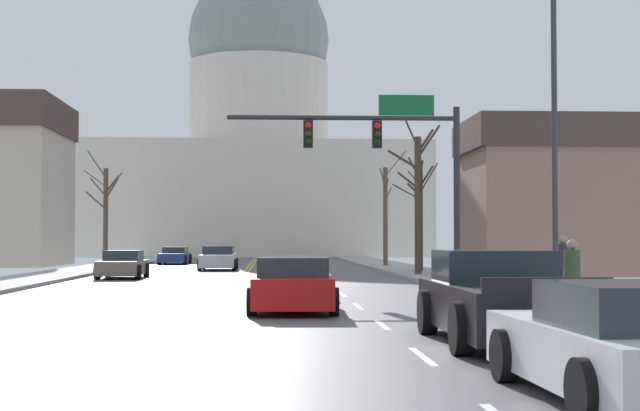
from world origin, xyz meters
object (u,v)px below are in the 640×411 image
street_lamp_right (543,101)px  sedan_oncoming_00 (123,265)px  sedan_oncoming_02 (175,256)px  sedan_near_00 (294,277)px  sedan_near_01 (293,286)px  pedestrian_00 (572,273)px  pedestrian_01 (563,264)px  sedan_near_03 (621,346)px  signal_gantry (391,150)px  pickup_truck_near_02 (501,301)px  sedan_oncoming_01 (218,259)px

street_lamp_right → sedan_oncoming_00: 23.78m
street_lamp_right → sedan_oncoming_02: (-13.15, 42.87, -4.54)m
sedan_near_00 → sedan_oncoming_00: size_ratio=1.01×
sedan_near_00 → sedan_oncoming_00: (-7.14, 13.37, 0.00)m
sedan_oncoming_00 → sedan_oncoming_02: (-0.05, 23.54, -0.01)m
sedan_near_01 → pedestrian_00: (5.81, -2.79, 0.40)m
sedan_oncoming_02 → pedestrian_01: 43.78m
sedan_oncoming_00 → pedestrian_01: size_ratio=2.51×
sedan_near_03 → pedestrian_01: size_ratio=2.71×
signal_gantry → pedestrian_00: size_ratio=5.03×
street_lamp_right → pickup_truck_near_02: (-2.82, -7.27, -4.40)m
sedan_near_01 → sedan_oncoming_01: 30.81m
sedan_oncoming_00 → signal_gantry: bearing=-43.7°
sedan_near_01 → sedan_oncoming_01: bearing=96.4°
sedan_near_00 → sedan_near_03: bearing=-81.0°
street_lamp_right → sedan_near_01: 7.59m
signal_gantry → street_lamp_right: bearing=-74.5°
sedan_near_00 → sedan_near_03: size_ratio=0.93×
sedan_near_00 → pedestrian_01: size_ratio=2.53×
pedestrian_01 → sedan_near_03: bearing=-104.8°
sedan_near_03 → sedan_oncoming_01: (-6.60, 43.31, 0.03)m
signal_gantry → sedan_oncoming_02: 35.46m
street_lamp_right → sedan_oncoming_01: bearing=107.5°
sedan_near_01 → sedan_oncoming_02: (-7.03, 43.23, -0.05)m
pedestrian_00 → pickup_truck_near_02: bearing=-121.4°
signal_gantry → pedestrian_01: signal_gantry is taller
street_lamp_right → sedan_oncoming_02: bearing=107.1°
signal_gantry → street_lamp_right: 9.65m
signal_gantry → sedan_near_03: bearing=-90.9°
signal_gantry → street_lamp_right: street_lamp_right is taller
street_lamp_right → sedan_oncoming_00: bearing=124.1°
pickup_truck_near_02 → sedan_oncoming_01: pickup_truck_near_02 is taller
sedan_oncoming_02 → signal_gantry: bearing=-72.5°
signal_gantry → pickup_truck_near_02: signal_gantry is taller
sedan_near_03 → sedan_oncoming_02: bearing=100.4°
street_lamp_right → pedestrian_01: street_lamp_right is taller
street_lamp_right → pedestrian_01: 4.36m
sedan_oncoming_02 → street_lamp_right: bearing=-72.9°
sedan_near_01 → pedestrian_01: size_ratio=2.55×
sedan_oncoming_02 → sedan_near_03: bearing=-79.6°
pickup_truck_near_02 → sedan_oncoming_01: bearing=100.1°
street_lamp_right → sedan_near_03: 14.11m
sedan_near_03 → sedan_oncoming_02: size_ratio=0.96×
pickup_truck_near_02 → pedestrian_00: pedestrian_00 is taller
sedan_oncoming_00 → sedan_near_03: bearing=-72.6°
sedan_near_01 → sedan_oncoming_01: size_ratio=0.91×
sedan_near_01 → pedestrian_00: pedestrian_00 is taller
sedan_near_01 → pedestrian_00: size_ratio=2.73×
street_lamp_right → signal_gantry: bearing=105.5°
sedan_near_00 → sedan_oncoming_01: (-3.58, 24.31, 0.06)m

